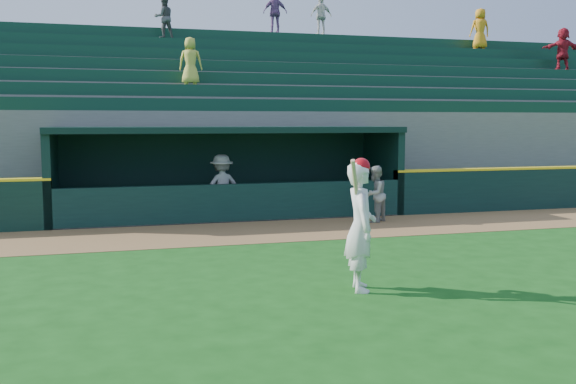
{
  "coord_description": "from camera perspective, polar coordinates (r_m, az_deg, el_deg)",
  "views": [
    {
      "loc": [
        -3.19,
        -9.72,
        2.58
      ],
      "look_at": [
        0.0,
        1.6,
        1.3
      ],
      "focal_mm": 40.0,
      "sensor_mm": 36.0,
      "label": 1
    }
  ],
  "objects": [
    {
      "name": "ground",
      "position": [
        10.55,
        2.38,
        -7.95
      ],
      "size": [
        120.0,
        120.0,
        0.0
      ],
      "primitive_type": "plane",
      "color": "#144B12",
      "rests_on": "ground"
    },
    {
      "name": "warning_track",
      "position": [
        15.18,
        -3.38,
        -3.56
      ],
      "size": [
        40.0,
        3.0,
        0.01
      ],
      "primitive_type": "cube",
      "color": "brown",
      "rests_on": "ground"
    },
    {
      "name": "dugout_player_front",
      "position": [
        16.7,
        7.74,
        -0.19
      ],
      "size": [
        0.9,
        0.88,
        1.47
      ],
      "primitive_type": "imported",
      "rotation": [
        0.0,
        0.0,
        3.81
      ],
      "color": "gray",
      "rests_on": "ground"
    },
    {
      "name": "dugout_player_inside",
      "position": [
        17.24,
        -5.91,
        0.47
      ],
      "size": [
        1.22,
        0.84,
        1.73
      ],
      "primitive_type": "imported",
      "rotation": [
        0.0,
        0.0,
        3.33
      ],
      "color": "#9E9E99",
      "rests_on": "ground"
    },
    {
      "name": "dugout",
      "position": [
        18.05,
        -5.52,
        2.3
      ],
      "size": [
        9.4,
        2.8,
        2.46
      ],
      "color": "#63635E",
      "rests_on": "ground"
    },
    {
      "name": "stands",
      "position": [
        22.52,
        -7.58,
        5.69
      ],
      "size": [
        34.5,
        6.25,
        7.55
      ],
      "color": "slate",
      "rests_on": "ground"
    },
    {
      "name": "batter_at_plate",
      "position": [
        9.88,
        6.46,
        -2.91
      ],
      "size": [
        0.64,
        0.85,
        2.06
      ],
      "color": "silver",
      "rests_on": "ground"
    }
  ]
}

